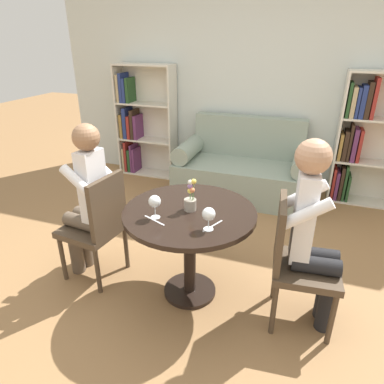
# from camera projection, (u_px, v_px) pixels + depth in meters

# --- Properties ---
(ground_plane) EXTENTS (16.00, 16.00, 0.00)m
(ground_plane) POSITION_uv_depth(u_px,v_px,m) (190.00, 291.00, 2.67)
(ground_plane) COLOR olive
(back_wall) EXTENTS (5.20, 0.05, 2.70)m
(back_wall) POSITION_uv_depth(u_px,v_px,m) (256.00, 78.00, 4.13)
(back_wall) COLOR silver
(back_wall) RESTS_ON ground_plane
(round_table) EXTENTS (0.93, 0.93, 0.72)m
(round_table) POSITION_uv_depth(u_px,v_px,m) (190.00, 228.00, 2.43)
(round_table) COLOR black
(round_table) RESTS_ON ground_plane
(couch) EXTENTS (1.59, 0.80, 0.92)m
(couch) POSITION_uv_depth(u_px,v_px,m) (243.00, 170.00, 4.20)
(couch) COLOR gray
(couch) RESTS_ON ground_plane
(bookshelf_left) EXTENTS (0.80, 0.28, 1.49)m
(bookshelf_left) POSITION_uv_depth(u_px,v_px,m) (141.00, 123.00, 4.72)
(bookshelf_left) COLOR silver
(bookshelf_left) RESTS_ON ground_plane
(bookshelf_right) EXTENTS (0.80, 0.28, 1.49)m
(bookshelf_right) POSITION_uv_depth(u_px,v_px,m) (365.00, 139.00, 3.85)
(bookshelf_right) COLOR silver
(bookshelf_right) RESTS_ON ground_plane
(chair_left) EXTENTS (0.47, 0.47, 0.90)m
(chair_left) POSITION_uv_depth(u_px,v_px,m) (98.00, 224.00, 2.65)
(chair_left) COLOR #473828
(chair_left) RESTS_ON ground_plane
(chair_right) EXTENTS (0.46, 0.46, 0.90)m
(chair_right) POSITION_uv_depth(u_px,v_px,m) (295.00, 259.00, 2.24)
(chair_right) COLOR #473828
(chair_right) RESTS_ON ground_plane
(person_left) EXTENTS (0.44, 0.37, 1.28)m
(person_left) POSITION_uv_depth(u_px,v_px,m) (87.00, 201.00, 2.62)
(person_left) COLOR brown
(person_left) RESTS_ON ground_plane
(person_right) EXTENTS (0.44, 0.37, 1.30)m
(person_right) POSITION_uv_depth(u_px,v_px,m) (314.00, 233.00, 2.14)
(person_right) COLOR black
(person_right) RESTS_ON ground_plane
(wine_glass_left) EXTENTS (0.08, 0.08, 0.16)m
(wine_glass_left) POSITION_uv_depth(u_px,v_px,m) (155.00, 202.00, 2.24)
(wine_glass_left) COLOR white
(wine_glass_left) RESTS_ON round_table
(wine_glass_right) EXTENTS (0.08, 0.08, 0.15)m
(wine_glass_right) POSITION_uv_depth(u_px,v_px,m) (209.00, 215.00, 2.10)
(wine_glass_right) COLOR white
(wine_glass_right) RESTS_ON round_table
(flower_vase) EXTENTS (0.09, 0.09, 0.23)m
(flower_vase) POSITION_uv_depth(u_px,v_px,m) (191.00, 199.00, 2.35)
(flower_vase) COLOR #9E9384
(flower_vase) RESTS_ON round_table
(knife_left_setting) EXTENTS (0.18, 0.09, 0.00)m
(knife_left_setting) POSITION_uv_depth(u_px,v_px,m) (154.00, 220.00, 2.25)
(knife_left_setting) COLOR silver
(knife_left_setting) RESTS_ON round_table
(fork_left_setting) EXTENTS (0.09, 0.18, 0.00)m
(fork_left_setting) POSITION_uv_depth(u_px,v_px,m) (213.00, 226.00, 2.18)
(fork_left_setting) COLOR silver
(fork_left_setting) RESTS_ON round_table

